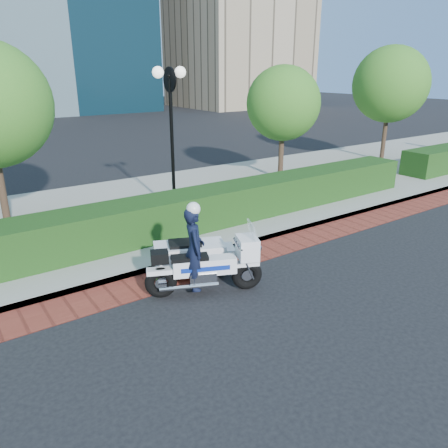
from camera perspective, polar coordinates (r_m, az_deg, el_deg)
ground at (r=9.09m, az=4.10°, el=-8.62°), size 120.00×120.00×0.00m
brick_strip at (r=10.17m, az=-1.23°, el=-5.32°), size 60.00×1.00×0.01m
sidewalk at (r=13.86m, az=-11.65°, el=1.50°), size 60.00×8.00×0.15m
hedge_main at (r=11.61m, az=-7.03°, el=1.20°), size 18.00×1.20×1.00m
lamppost at (r=12.98m, az=-6.92°, el=13.60°), size 1.02×0.70×4.21m
tree_c at (r=17.23m, az=7.75°, el=15.33°), size 2.80×2.80×4.30m
tree_d at (r=22.11m, az=20.92°, el=16.66°), size 3.40×3.40×5.16m
police_motorcycle at (r=8.98m, az=-3.54°, el=-4.27°), size 2.27×2.14×1.94m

